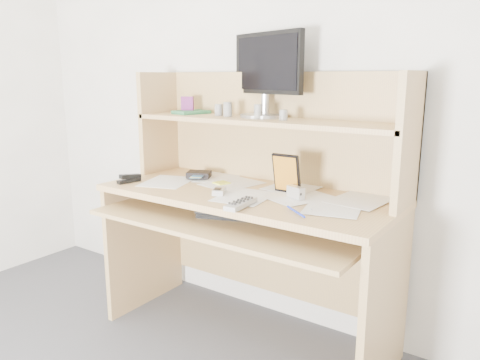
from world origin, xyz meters
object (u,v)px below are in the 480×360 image
Objects in this scene: desk at (255,200)px; monitor at (267,72)px; game_case at (286,174)px; tv_remote at (241,204)px; keyboard at (244,214)px.

monitor is (-0.03, 0.15, 0.60)m from desk.
desk is at bearing 175.42° from game_case.
desk reaches higher than game_case.
tv_remote is 0.72m from monitor.
desk is 3.07× the size of monitor.
game_case is (0.05, 0.30, 0.08)m from tv_remote.
tv_remote is 1.07× the size of game_case.
game_case is (0.14, 0.13, 0.18)m from keyboard.
game_case is (0.18, -0.01, 0.15)m from desk.
monitor reaches higher than game_case.
game_case is at bearing -20.02° from monitor.
monitor is at bearing 82.30° from keyboard.
tv_remote reaches higher than keyboard.
keyboard is 0.96× the size of monitor.
desk is 3.19× the size of keyboard.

